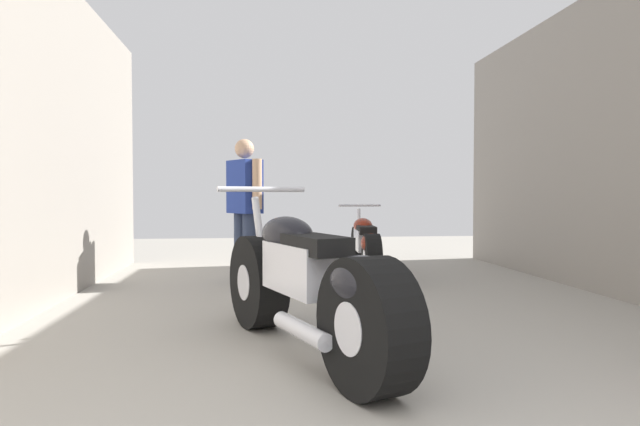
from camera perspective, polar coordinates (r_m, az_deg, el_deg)
ground_plane at (r=4.56m, az=3.76°, el=-10.88°), size 17.25×17.25×0.00m
garage_partition_left at (r=4.80m, az=-30.03°, el=8.24°), size 0.08×7.91×3.12m
motorcycle_maroon_cruiser at (r=3.38m, az=-1.62°, el=-7.63°), size 1.07×2.23×1.07m
motorcycle_black_naked at (r=6.65m, az=4.77°, el=-3.56°), size 0.57×1.92×0.89m
mechanic_in_blue at (r=6.31m, az=-7.96°, el=1.22°), size 0.44×0.62×1.66m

